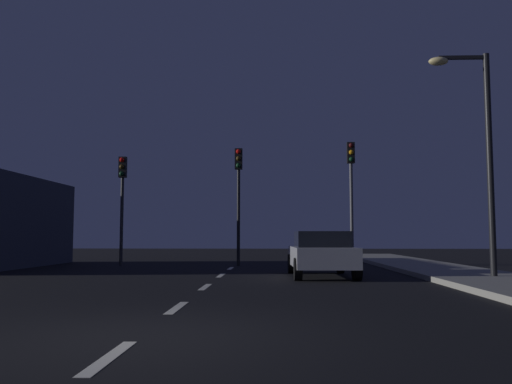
% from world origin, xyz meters
% --- Properties ---
extents(ground_plane, '(80.00, 80.00, 0.00)m').
position_xyz_m(ground_plane, '(0.00, 7.00, 0.00)').
color(ground_plane, black).
extents(sidewalk_curb_right, '(3.00, 40.00, 0.15)m').
position_xyz_m(sidewalk_curb_right, '(7.50, 7.00, 0.07)').
color(sidewalk_curb_right, gray).
rests_on(sidewalk_curb_right, ground_plane).
extents(lane_stripe_nearest, '(0.16, 1.60, 0.01)m').
position_xyz_m(lane_stripe_nearest, '(0.00, -1.20, 0.00)').
color(lane_stripe_nearest, silver).
rests_on(lane_stripe_nearest, ground_plane).
extents(lane_stripe_second, '(0.16, 1.60, 0.01)m').
position_xyz_m(lane_stripe_second, '(0.00, 2.60, 0.00)').
color(lane_stripe_second, silver).
rests_on(lane_stripe_second, ground_plane).
extents(lane_stripe_third, '(0.16, 1.60, 0.01)m').
position_xyz_m(lane_stripe_third, '(0.00, 6.40, 0.00)').
color(lane_stripe_third, silver).
rests_on(lane_stripe_third, ground_plane).
extents(lane_stripe_fourth, '(0.16, 1.60, 0.01)m').
position_xyz_m(lane_stripe_fourth, '(0.00, 10.20, 0.00)').
color(lane_stripe_fourth, silver).
rests_on(lane_stripe_fourth, ground_plane).
extents(lane_stripe_fifth, '(0.16, 1.60, 0.01)m').
position_xyz_m(lane_stripe_fifth, '(0.00, 14.00, 0.00)').
color(lane_stripe_fifth, silver).
rests_on(lane_stripe_fifth, ground_plane).
extents(traffic_signal_left, '(0.32, 0.38, 4.68)m').
position_xyz_m(traffic_signal_left, '(-4.84, 15.75, 3.29)').
color(traffic_signal_left, '#2D2D30').
rests_on(traffic_signal_left, ground_plane).
extents(traffic_signal_center, '(0.32, 0.38, 5.01)m').
position_xyz_m(traffic_signal_center, '(0.18, 15.75, 3.51)').
color(traffic_signal_center, black).
rests_on(traffic_signal_center, ground_plane).
extents(traffic_signal_right, '(0.32, 0.38, 5.25)m').
position_xyz_m(traffic_signal_right, '(4.98, 15.75, 3.66)').
color(traffic_signal_right, '#4C4C51').
rests_on(traffic_signal_right, ground_plane).
extents(car_stopped_ahead, '(2.00, 4.19, 1.40)m').
position_xyz_m(car_stopped_ahead, '(3.16, 9.86, 0.72)').
color(car_stopped_ahead, silver).
rests_on(car_stopped_ahead, ground_plane).
extents(street_lamp_right, '(1.72, 0.36, 6.47)m').
position_xyz_m(street_lamp_right, '(7.53, 8.29, 3.93)').
color(street_lamp_right, black).
rests_on(street_lamp_right, ground_plane).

